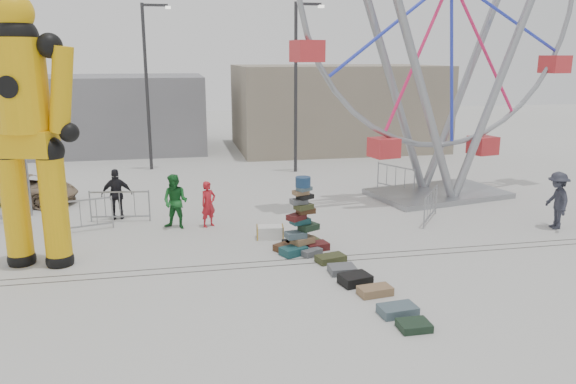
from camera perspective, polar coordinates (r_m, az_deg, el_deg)
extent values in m
plane|color=#9E9E99|center=(14.93, -0.03, -8.29)|extent=(90.00, 90.00, 0.00)
cube|color=#47443F|center=(15.48, -0.48, -7.45)|extent=(40.00, 0.04, 0.01)
cube|color=#47443F|center=(15.84, -0.75, -6.94)|extent=(40.00, 0.04, 0.01)
cube|color=gray|center=(35.09, 4.81, 8.62)|extent=(12.00, 8.00, 5.00)
cube|color=gray|center=(35.88, -16.72, 7.73)|extent=(10.00, 8.00, 4.40)
cylinder|color=#2D2D30|center=(27.23, 0.78, 10.37)|extent=(0.16, 0.16, 8.00)
cube|color=#2D2D30|center=(27.41, 2.11, 18.55)|extent=(1.20, 0.15, 0.12)
cube|color=silver|center=(27.55, 3.38, 18.30)|extent=(0.25, 0.25, 0.12)
cylinder|color=#2D2D30|center=(28.64, -14.14, 10.13)|extent=(0.16, 0.16, 8.00)
cube|color=#2D2D30|center=(28.67, -13.36, 17.99)|extent=(1.20, 0.15, 0.12)
cube|color=silver|center=(28.66, -12.09, 17.86)|extent=(0.25, 0.25, 0.12)
cube|color=#19484D|center=(16.24, 0.56, -5.99)|extent=(0.86, 0.75, 0.23)
cube|color=#4D1415|center=(16.67, 2.92, -5.51)|extent=(0.77, 0.61, 0.22)
cube|color=#482B17|center=(16.60, -0.29, -5.61)|extent=(0.77, 0.71, 0.20)
cube|color=#383D1E|center=(17.02, 2.04, -5.09)|extent=(0.75, 0.62, 0.22)
cube|color=#5A5C61|center=(16.25, 2.29, -6.09)|extent=(0.74, 0.67, 0.18)
cube|color=black|center=(16.95, 0.55, -5.19)|extent=(0.68, 0.55, 0.20)
cube|color=olive|center=(16.48, 1.50, -4.89)|extent=(0.76, 0.67, 0.20)
cube|color=#485C66|center=(16.33, 0.79, -4.37)|extent=(0.64, 0.49, 0.18)
cube|color=#192E1E|center=(16.46, 2.11, -3.57)|extent=(0.67, 0.60, 0.18)
cube|color=#19484D|center=(16.43, 1.24, -2.97)|extent=(0.63, 0.51, 0.16)
cube|color=#4D1415|center=(16.26, 0.86, -2.55)|extent=(0.64, 0.60, 0.16)
cube|color=#482B17|center=(16.34, 1.82, -1.88)|extent=(0.56, 0.44, 0.16)
cube|color=#383D1E|center=(16.15, 1.61, -1.50)|extent=(0.61, 0.54, 0.14)
cube|color=#5A5C61|center=(16.16, 1.11, -0.96)|extent=(0.51, 0.39, 0.14)
cube|color=black|center=(16.15, 1.74, -0.47)|extent=(0.54, 0.49, 0.13)
cube|color=olive|center=(16.10, 1.30, -0.06)|extent=(0.50, 0.40, 0.13)
cube|color=#485C66|center=(16.05, 1.66, 0.33)|extent=(0.50, 0.45, 0.11)
cylinder|color=navy|center=(16.01, 1.53, 1.03)|extent=(0.43, 0.43, 0.29)
sphere|color=black|center=(17.19, -25.42, -6.14)|extent=(0.75, 0.75, 0.75)
cylinder|color=#E6AB0C|center=(16.79, -25.92, -1.52)|extent=(0.69, 0.69, 3.16)
sphere|color=black|center=(16.48, -26.49, 3.79)|extent=(0.79, 0.79, 0.79)
sphere|color=black|center=(16.68, -22.15, -6.39)|extent=(0.75, 0.75, 0.75)
cylinder|color=#E6AB0C|center=(16.27, -22.60, -1.64)|extent=(0.69, 0.69, 3.16)
sphere|color=black|center=(15.96, -23.12, 3.85)|extent=(0.79, 0.79, 0.79)
cube|color=#E6AB0C|center=(16.18, -24.90, 4.51)|extent=(1.54, 1.13, 0.69)
cylinder|color=#E6AB0C|center=(16.04, -25.44, 9.73)|extent=(1.28, 1.28, 2.37)
sphere|color=black|center=(16.03, -25.88, 13.94)|extent=(1.09, 1.09, 1.09)
sphere|color=#E6AB0C|center=(16.06, -26.11, 16.04)|extent=(0.99, 0.99, 0.99)
sphere|color=black|center=(15.64, -23.06, 13.52)|extent=(0.63, 0.63, 0.63)
cylinder|color=#E6AB0C|center=(15.57, -22.03, 9.60)|extent=(0.92, 0.71, 2.22)
sphere|color=black|center=(15.63, -21.34, 5.66)|extent=(0.51, 0.51, 0.51)
cube|color=gray|center=(23.69, 14.94, -0.14)|extent=(5.79, 4.16, 0.21)
cylinder|color=gray|center=(21.32, 13.58, 9.62)|extent=(3.65, 1.06, 8.53)
cylinder|color=gray|center=(23.47, 20.29, 9.50)|extent=(3.65, 1.06, 8.53)
cylinder|color=gray|center=(22.86, 10.73, 10.01)|extent=(3.65, 1.06, 8.53)
cylinder|color=gray|center=(24.88, 17.29, 9.93)|extent=(3.65, 1.06, 8.53)
cube|color=red|center=(23.39, 15.17, 3.36)|extent=(1.12, 1.12, 0.74)
cylinder|color=gray|center=(21.56, -25.17, 1.41)|extent=(0.10, 0.10, 2.96)
cube|color=silver|center=(17.65, -1.85, -4.10)|extent=(0.89, 0.59, 0.39)
cube|color=#383D1E|center=(15.75, 4.36, -6.75)|extent=(0.90, 0.66, 0.19)
cube|color=#5A5C61|center=(15.01, 5.52, -7.84)|extent=(0.69, 0.58, 0.19)
cube|color=black|center=(14.33, 6.84, -8.80)|extent=(0.86, 0.73, 0.26)
cube|color=olive|center=(13.81, 8.84, -9.88)|extent=(0.86, 0.56, 0.21)
cube|color=#485C66|center=(12.92, 11.08, -11.69)|extent=(0.88, 0.61, 0.21)
cube|color=#192E1E|center=(12.37, 12.68, -13.09)|extent=(0.66, 0.53, 0.17)
imported|color=#B11923|center=(18.88, -8.10, -1.22)|extent=(0.67, 0.61, 1.54)
imported|color=#186125|center=(18.82, -11.37, -0.97)|extent=(1.10, 1.01, 1.82)
imported|color=black|center=(20.38, -16.99, -0.22)|extent=(1.07, 0.49, 1.79)
imported|color=#252731|center=(20.46, 25.65, -0.77)|extent=(0.94, 1.35, 1.90)
imported|color=#967E61|center=(23.93, -25.07, 0.24)|extent=(4.33, 3.18, 1.09)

